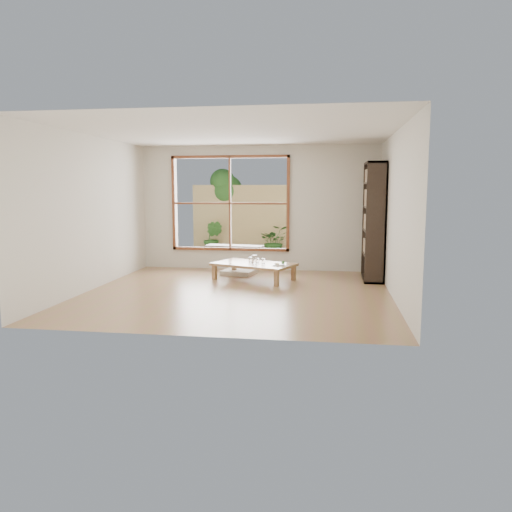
% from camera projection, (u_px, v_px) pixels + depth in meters
% --- Properties ---
extents(ground, '(5.00, 5.00, 0.00)m').
position_uv_depth(ground, '(237.00, 293.00, 8.26)').
color(ground, '#9D6E4E').
rests_on(ground, ground).
extents(low_table, '(1.68, 1.32, 0.32)m').
position_uv_depth(low_table, '(254.00, 265.00, 9.36)').
color(low_table, '#A2714E').
rests_on(low_table, ground).
extents(floor_cushion, '(0.72, 0.72, 0.09)m').
position_uv_depth(floor_cushion, '(239.00, 272.00, 10.06)').
color(floor_cushion, white).
rests_on(floor_cushion, ground).
extents(bookshelf, '(0.35, 0.99, 2.19)m').
position_uv_depth(bookshelf, '(374.00, 222.00, 9.30)').
color(bookshelf, black).
rests_on(bookshelf, ground).
extents(glass_tall, '(0.09, 0.09, 0.16)m').
position_uv_depth(glass_tall, '(255.00, 259.00, 9.29)').
color(glass_tall, silver).
rests_on(glass_tall, low_table).
extents(glass_mid, '(0.06, 0.06, 0.09)m').
position_uv_depth(glass_mid, '(263.00, 261.00, 9.31)').
color(glass_mid, silver).
rests_on(glass_mid, low_table).
extents(glass_short, '(0.06, 0.06, 0.08)m').
position_uv_depth(glass_short, '(258.00, 260.00, 9.44)').
color(glass_short, silver).
rests_on(glass_short, low_table).
extents(glass_small, '(0.07, 0.07, 0.09)m').
position_uv_depth(glass_small, '(251.00, 259.00, 9.51)').
color(glass_small, silver).
rests_on(glass_small, low_table).
extents(food_tray, '(0.28, 0.22, 0.08)m').
position_uv_depth(food_tray, '(280.00, 264.00, 9.08)').
color(food_tray, white).
rests_on(food_tray, low_table).
extents(deck, '(2.80, 2.00, 0.05)m').
position_uv_depth(deck, '(240.00, 261.00, 11.83)').
color(deck, '#342E25').
rests_on(deck, ground).
extents(garden_bench, '(1.33, 0.50, 0.41)m').
position_uv_depth(garden_bench, '(235.00, 248.00, 11.31)').
color(garden_bench, black).
rests_on(garden_bench, deck).
extents(bamboo_fence, '(2.80, 0.06, 1.80)m').
position_uv_depth(bamboo_fence, '(247.00, 221.00, 12.69)').
color(bamboo_fence, tan).
rests_on(bamboo_fence, ground).
extents(shrub_right, '(0.84, 0.77, 0.80)m').
position_uv_depth(shrub_right, '(275.00, 241.00, 12.29)').
color(shrub_right, '#285720').
rests_on(shrub_right, deck).
extents(shrub_left, '(0.54, 0.46, 0.88)m').
position_uv_depth(shrub_left, '(213.00, 238.00, 12.59)').
color(shrub_left, '#285720').
rests_on(shrub_left, deck).
extents(garden_tree, '(1.04, 0.85, 2.22)m').
position_uv_depth(garden_tree, '(223.00, 192.00, 12.99)').
color(garden_tree, '#4C3D2D').
rests_on(garden_tree, ground).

